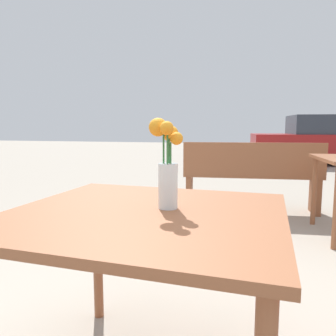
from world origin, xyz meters
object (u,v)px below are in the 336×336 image
bench_near (252,175)px  parked_car (336,141)px  table_front (146,234)px  flower_vase (167,167)px

bench_near → parked_car: (2.26, 5.97, 0.18)m
table_front → bench_near: (0.38, 2.89, -0.17)m
bench_near → parked_car: parked_car is taller
flower_vase → bench_near: size_ratio=0.21×
bench_near → table_front: bearing=-97.4°
table_front → bench_near: bench_near is taller
table_front → parked_car: parked_car is taller
flower_vase → parked_car: size_ratio=0.07×
table_front → flower_vase: size_ratio=3.04×
table_front → flower_vase: bearing=42.3°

